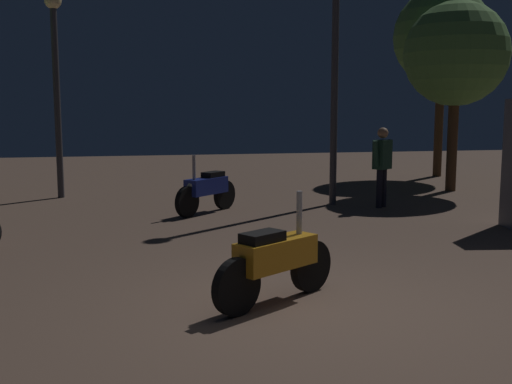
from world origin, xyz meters
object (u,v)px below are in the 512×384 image
(motorcycle_orange_foreground, at_px, (276,261))
(person_rider_beside, at_px, (382,160))
(streetlamp_near, at_px, (56,66))
(streetlamp_far, at_px, (335,35))
(motorcycle_blue_parked_left, at_px, (207,190))

(motorcycle_orange_foreground, distance_m, person_rider_beside, 6.45)
(streetlamp_near, xyz_separation_m, streetlamp_far, (5.52, -2.11, 0.55))
(motorcycle_orange_foreground, height_order, motorcycle_blue_parked_left, same)
(person_rider_beside, bearing_deg, motorcycle_orange_foreground, -69.11)
(motorcycle_blue_parked_left, bearing_deg, person_rider_beside, 135.52)
(motorcycle_orange_foreground, xyz_separation_m, streetlamp_far, (2.64, 6.00, 2.94))
(motorcycle_blue_parked_left, height_order, streetlamp_far, streetlamp_far)
(streetlamp_near, relative_size, streetlamp_far, 0.81)
(motorcycle_blue_parked_left, bearing_deg, streetlamp_far, 147.51)
(motorcycle_orange_foreground, height_order, person_rider_beside, person_rider_beside)
(person_rider_beside, relative_size, streetlamp_near, 0.36)
(streetlamp_far, bearing_deg, streetlamp_near, 159.06)
(motorcycle_orange_foreground, height_order, streetlamp_far, streetlamp_far)
(person_rider_beside, distance_m, streetlamp_far, 2.64)
(streetlamp_far, bearing_deg, motorcycle_orange_foreground, -113.73)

